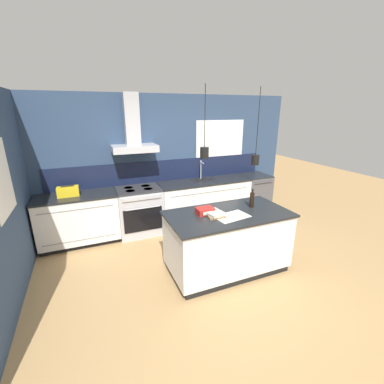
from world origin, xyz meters
TOP-DOWN VIEW (x-y plane):
  - ground_plane at (0.00, 0.00)m, footprint 16.00×16.00m
  - wall_back at (-0.03, 2.00)m, footprint 5.60×2.14m
  - wall_left at (-2.43, 0.70)m, footprint 0.08×3.80m
  - counter_run_left at (-1.70, 1.69)m, footprint 1.35×0.64m
  - counter_run_sink at (0.75, 1.69)m, footprint 1.94×0.64m
  - oven_range at (-0.62, 1.69)m, footprint 0.82×0.66m
  - dishwasher at (2.00, 1.69)m, footprint 0.59×0.65m
  - kitchen_island at (0.32, -0.01)m, footprint 1.76×0.92m
  - bottle_on_island at (0.76, 0.06)m, footprint 0.07×0.07m
  - book_stack at (0.09, -0.02)m, footprint 0.28×0.33m
  - red_supply_box at (0.00, 0.09)m, footprint 0.24×0.18m
  - paper_pile at (0.30, -0.14)m, footprint 0.51×0.35m
  - yellow_toolbox at (-1.80, 1.69)m, footprint 0.34×0.18m

SIDE VIEW (x-z plane):
  - ground_plane at x=0.00m, z-range 0.00..0.00m
  - oven_range at x=-0.62m, z-range 0.00..0.91m
  - dishwasher at x=2.00m, z-range 0.00..0.91m
  - kitchen_island at x=0.32m, z-range 0.00..0.91m
  - counter_run_left at x=-1.70m, z-range 0.01..0.92m
  - counter_run_sink at x=0.75m, z-range -0.19..1.11m
  - paper_pile at x=0.30m, z-range 0.91..0.92m
  - book_stack at x=0.09m, z-range 0.91..0.97m
  - red_supply_box at x=0.00m, z-range 0.91..1.00m
  - yellow_toolbox at x=-1.80m, z-range 0.90..1.09m
  - bottle_on_island at x=0.76m, z-range 0.88..1.17m
  - wall_left at x=-2.43m, z-range 0.00..2.60m
  - wall_back at x=-0.03m, z-range 0.05..2.65m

